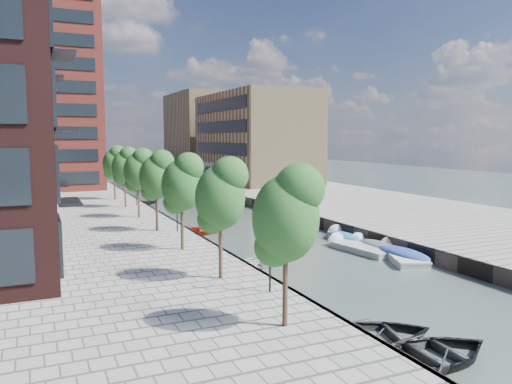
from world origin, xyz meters
TOP-DOWN VIEW (x-y plane):
  - water at (0.00, 40.00)m, footprint 300.00×300.00m
  - quay_right at (16.00, 40.00)m, footprint 20.00×140.00m
  - quay_wall_left at (-6.10, 40.00)m, footprint 0.25×140.00m
  - quay_wall_right at (6.10, 40.00)m, footprint 0.25×140.00m
  - far_closure at (0.00, 100.00)m, footprint 80.00×40.00m
  - tower at (-17.00, 65.00)m, footprint 18.00×18.00m
  - tan_block_near at (16.00, 62.00)m, footprint 12.00×25.00m
  - tan_block_far at (16.00, 88.00)m, footprint 12.00×20.00m
  - bridge at (0.00, 72.00)m, footprint 13.00×6.00m
  - tree_0 at (-8.50, 4.00)m, footprint 2.50×2.50m
  - tree_1 at (-8.50, 11.00)m, footprint 2.50×2.50m
  - tree_2 at (-8.50, 18.00)m, footprint 2.50×2.50m
  - tree_3 at (-8.50, 25.00)m, footprint 2.50×2.50m
  - tree_4 at (-8.50, 32.00)m, footprint 2.50×2.50m
  - tree_5 at (-8.50, 39.00)m, footprint 2.50×2.50m
  - tree_6 at (-8.50, 46.00)m, footprint 2.50×2.50m
  - lamp_0 at (-7.20, 8.00)m, footprint 0.24×0.24m
  - lamp_1 at (-7.20, 24.00)m, footprint 0.24×0.24m
  - lamp_2 at (-7.20, 40.00)m, footprint 0.24×0.24m
  - sloop_0 at (-4.06, 1.00)m, footprint 5.09×3.65m
  - sloop_1 at (-4.80, 3.38)m, footprint 5.53×4.50m
  - sloop_2 at (-5.15, 27.40)m, footprint 5.73×4.61m
  - sloop_3 at (-4.61, 15.42)m, footprint 4.20×3.09m
  - sloop_4 at (-5.06, 47.67)m, footprint 5.30×4.61m
  - motorboat_0 at (5.23, 13.66)m, footprint 3.96×5.85m
  - motorboat_1 at (5.28, 16.60)m, footprint 1.70×4.74m
  - motorboat_2 at (3.91, 16.90)m, footprint 2.51×5.41m
  - motorboat_3 at (5.00, 20.16)m, footprint 3.27×5.14m
  - motorboat_4 at (5.04, 42.57)m, footprint 3.32×4.92m
  - car at (11.37, 56.92)m, footprint 1.75×4.31m

SIDE VIEW (x-z plane):
  - water at x=0.00m, z-range 0.00..0.00m
  - sloop_0 at x=-4.06m, z-range -0.52..0.52m
  - sloop_1 at x=-4.80m, z-range -0.50..0.50m
  - sloop_2 at x=-5.15m, z-range -0.53..0.53m
  - sloop_3 at x=-4.61m, z-range -0.42..0.42m
  - sloop_4 at x=-5.06m, z-range -0.46..0.46m
  - motorboat_2 at x=3.91m, z-range -0.77..0.97m
  - motorboat_4 at x=5.04m, z-range -0.59..0.97m
  - motorboat_1 at x=5.28m, z-range -0.60..0.98m
  - motorboat_3 at x=5.00m, z-range -0.61..1.01m
  - motorboat_0 at x=5.23m, z-range -0.70..1.15m
  - quay_right at x=16.00m, z-range 0.00..1.00m
  - quay_wall_left at x=-6.10m, z-range 0.00..1.00m
  - quay_wall_right at x=6.10m, z-range 0.00..1.00m
  - far_closure at x=0.00m, z-range 0.00..1.00m
  - bridge at x=0.00m, z-range 0.74..2.04m
  - car at x=11.37m, z-range 1.00..2.46m
  - lamp_0 at x=-7.20m, z-range 1.45..5.57m
  - lamp_1 at x=-7.20m, z-range 1.45..5.57m
  - lamp_2 at x=-7.20m, z-range 1.45..5.57m
  - tree_0 at x=-8.50m, z-range 2.33..8.28m
  - tree_1 at x=-8.50m, z-range 2.33..8.28m
  - tree_2 at x=-8.50m, z-range 2.33..8.28m
  - tree_3 at x=-8.50m, z-range 2.33..8.28m
  - tree_4 at x=-8.50m, z-range 2.33..8.28m
  - tree_5 at x=-8.50m, z-range 2.33..8.28m
  - tree_6 at x=-8.50m, z-range 2.33..8.28m
  - tan_block_near at x=16.00m, z-range 1.00..15.00m
  - tan_block_far at x=16.00m, z-range 1.00..17.00m
  - tower at x=-17.00m, z-range 1.00..31.00m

